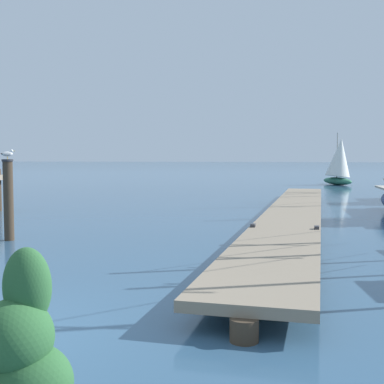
% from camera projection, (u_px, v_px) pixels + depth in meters
% --- Properties ---
extents(floating_dock, '(3.00, 23.45, 0.53)m').
position_uv_depth(floating_dock, '(294.00, 212.00, 17.38)').
color(floating_dock, gray).
rests_on(floating_dock, ground).
extents(mooring_piling, '(0.30, 0.30, 2.20)m').
position_uv_depth(mooring_piling, '(8.00, 199.00, 13.65)').
color(mooring_piling, '#3D3023').
rests_on(mooring_piling, ground).
extents(perched_seagull, '(0.33, 0.28, 0.26)m').
position_uv_depth(perched_seagull, '(7.00, 154.00, 13.56)').
color(perched_seagull, gold).
rests_on(perched_seagull, mooring_piling).
extents(coastal_shrub, '(0.74, 0.61, 1.57)m').
position_uv_depth(coastal_shrub, '(24.00, 351.00, 3.92)').
color(coastal_shrub, '#4C3823').
rests_on(coastal_shrub, ground).
extents(distant_sailboat, '(2.87, 3.91, 4.15)m').
position_uv_depth(distant_sailboat, '(339.00, 162.00, 40.16)').
color(distant_sailboat, '#337556').
rests_on(distant_sailboat, ground).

